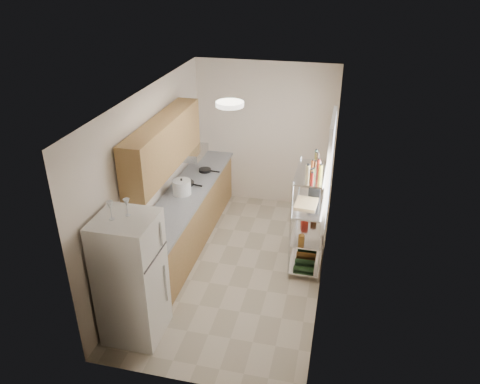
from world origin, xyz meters
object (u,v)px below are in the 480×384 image
Objects in this scene: refrigerator at (131,278)px; rice_cooker at (182,187)px; frying_pan_large at (187,183)px; cutting_board at (306,203)px; espresso_machine at (315,186)px.

refrigerator is 2.01m from rice_cooker.
frying_pan_large is 0.62× the size of cutting_board.
cutting_board is (1.82, 1.89, 0.22)m from refrigerator.
refrigerator is 2.95m from espresso_machine.
refrigerator is at bearing -130.65° from espresso_machine.
frying_pan_large is 1.99m from cutting_board.
espresso_machine reaches higher than rice_cooker.
refrigerator is at bearing -133.86° from cutting_board.
cutting_board is (1.94, -0.44, 0.10)m from frying_pan_large.
espresso_machine reaches higher than cutting_board.
rice_cooker is at bearing 92.18° from refrigerator.
frying_pan_large is at bearing 176.93° from espresso_machine.
frying_pan_large is at bearing 97.03° from rice_cooker.
cutting_board is at bearing 46.14° from refrigerator.
espresso_machine is (1.91, 2.22, 0.35)m from refrigerator.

